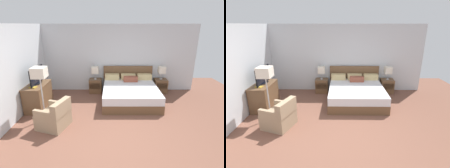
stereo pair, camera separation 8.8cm
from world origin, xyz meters
The scene contains 13 objects.
ground_plane centered at (0.00, 0.00, 0.00)m, with size 9.93×9.93×0.00m, color brown.
wall_back centered at (0.00, 3.34, 1.28)m, with size 6.45×0.06×2.56m, color silver.
wall_left centered at (-2.65, 1.36, 1.28)m, with size 0.06×5.11×2.56m, color silver.
bed centered at (0.61, 2.28, 0.29)m, with size 1.90×2.10×1.00m.
nightstand_left centered at (-0.65, 3.04, 0.27)m, with size 0.47×0.43×0.53m.
nightstand_right centered at (1.88, 3.04, 0.27)m, with size 0.47×0.43×0.53m.
table_lamp_left centered at (-0.65, 3.04, 0.89)m, with size 0.25×0.25×0.50m.
table_lamp_right centered at (1.88, 3.04, 0.89)m, with size 0.25×0.25×0.50m.
dresser centered at (-2.33, 1.69, 0.40)m, with size 0.54×1.11×0.78m.
tv centered at (-2.33, 1.77, 1.03)m, with size 0.18×0.94×0.52m.
book_red_cover centered at (-2.32, 1.40, 0.80)m, with size 0.20×0.14×0.02m, color gold.
armchair_by_window centered at (-1.48, 0.57, 0.28)m, with size 0.87×0.86×0.76m.
floor_lamp centered at (-1.89, 0.95, 1.26)m, with size 0.34×0.34×1.50m.
Camera 1 is at (-0.01, -3.38, 2.53)m, focal length 28.00 mm.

